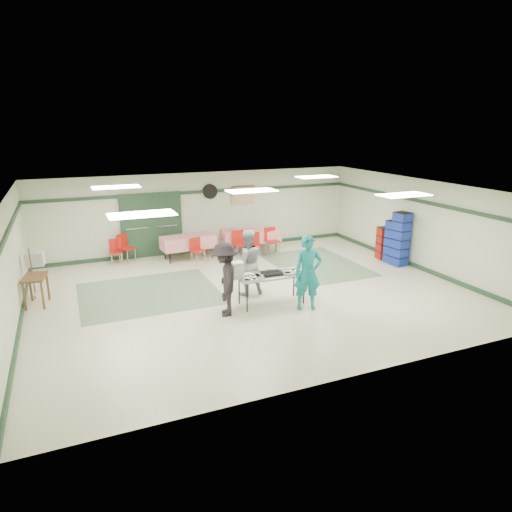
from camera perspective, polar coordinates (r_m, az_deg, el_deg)
name	(u,v)px	position (r m, az deg, el deg)	size (l,w,h in m)	color
floor	(252,293)	(12.02, -0.52, -4.59)	(11.00, 11.00, 0.00)	beige
ceiling	(252,190)	(11.34, -0.55, 8.26)	(11.00, 11.00, 0.00)	silver
wall_back	(202,212)	(15.76, -6.81, 5.46)	(11.00, 11.00, 0.00)	beige
wall_front	(354,306)	(7.84, 12.17, -6.10)	(11.00, 11.00, 0.00)	beige
wall_left	(9,269)	(10.86, -28.46, -1.42)	(9.00, 9.00, 0.00)	beige
wall_right	(421,225)	(14.56, 19.96, 3.69)	(9.00, 9.00, 0.00)	beige
trim_back	(201,192)	(15.62, -6.86, 7.96)	(11.00, 0.06, 0.10)	#1F3A25
baseboard_back	(203,249)	(16.02, -6.62, 0.91)	(11.00, 0.06, 0.12)	#1F3A25
trim_left	(6,236)	(10.69, -28.80, 2.18)	(9.00, 0.06, 0.10)	#1F3A25
baseboard_left	(20,325)	(11.28, -27.42, -7.66)	(9.00, 0.06, 0.12)	#1F3A25
trim_right	(423,202)	(14.41, 20.14, 6.39)	(9.00, 0.06, 0.10)	#1F3A25
baseboard_right	(416,266)	(14.85, 19.39, -1.18)	(9.00, 0.06, 0.12)	#1F3A25
green_patch_a	(149,293)	(12.29, -13.21, -4.54)	(3.50, 3.00, 0.01)	#5C7857
green_patch_b	(316,264)	(14.48, 7.49, -1.04)	(2.50, 3.50, 0.01)	#5C7857
double_door_left	(137,227)	(15.31, -14.64, 3.58)	(0.90, 0.06, 2.10)	#959795
double_door_right	(166,224)	(15.47, -11.16, 3.93)	(0.90, 0.06, 2.10)	#959795
door_frame	(152,225)	(15.37, -12.90, 3.74)	(2.00, 0.03, 2.15)	#1F3A25
wall_fan	(210,191)	(15.67, -5.77, 8.03)	(0.50, 0.50, 0.10)	black
scroll_banner	(243,195)	(16.09, -1.63, 7.60)	(0.80, 0.02, 0.60)	tan
serving_table	(272,276)	(11.07, 1.97, -2.54)	(1.73, 0.74, 0.76)	#BAB9B4
sheet_tray_right	(293,272)	(11.20, 4.59, -2.04)	(0.61, 0.46, 0.02)	silver
sheet_tray_mid	(266,274)	(11.05, 1.20, -2.24)	(0.55, 0.42, 0.02)	silver
sheet_tray_left	(250,278)	(10.73, -0.69, -2.82)	(0.57, 0.43, 0.02)	silver
baking_pan	(272,273)	(11.01, 2.00, -2.18)	(0.48, 0.30, 0.08)	black
foam_box_stack	(238,270)	(10.71, -2.32, -1.79)	(0.25, 0.23, 0.40)	white
volunteer_teal	(308,273)	(10.79, 6.50, -2.10)	(0.66, 0.43, 1.80)	#138084
volunteer_grey	(247,263)	(11.65, -1.12, -0.83)	(0.83, 0.65, 1.71)	gray
volunteer_dark	(225,279)	(10.42, -3.89, -2.91)	(1.12, 0.64, 1.73)	black
dining_table_a	(251,235)	(15.68, -0.66, 2.60)	(2.05, 1.12, 0.77)	red
dining_table_b	(188,242)	(15.01, -8.46, 1.79)	(1.77, 0.87, 0.77)	red
chair_a	(254,242)	(15.14, -0.23, 1.80)	(0.46, 0.46, 0.81)	#AD210D
chair_b	(239,241)	(14.94, -2.15, 1.85)	(0.46, 0.46, 0.91)	#AD210D
chair_c	(271,238)	(15.38, 1.91, 2.26)	(0.46, 0.46, 0.90)	#AD210D
chair_d	(197,248)	(14.52, -7.43, 1.02)	(0.47, 0.47, 0.81)	#AD210D
chair_loose_a	(125,245)	(15.01, -16.11, 1.32)	(0.60, 0.60, 0.93)	#AD210D
chair_loose_b	(116,249)	(14.92, -17.13, 0.84)	(0.39, 0.39, 0.80)	#AD210D
crate_stack_blue_a	(393,242)	(15.03, 16.81, 1.72)	(0.42, 0.42, 1.36)	#1A269D
crate_stack_red	(384,243)	(15.40, 15.70, 1.55)	(0.40, 0.40, 1.05)	maroon
crate_stack_blue_b	(400,239)	(14.76, 17.61, 2.03)	(0.43, 0.43, 1.68)	#1A269D
printer_table	(35,281)	(12.24, -25.91, -2.82)	(0.62, 0.85, 0.74)	brown
office_printer	(35,259)	(13.06, -25.92, -0.33)	(0.44, 0.38, 0.35)	#B2B1AD
broom	(32,272)	(12.81, -26.20, -1.79)	(0.03, 0.03, 1.31)	brown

